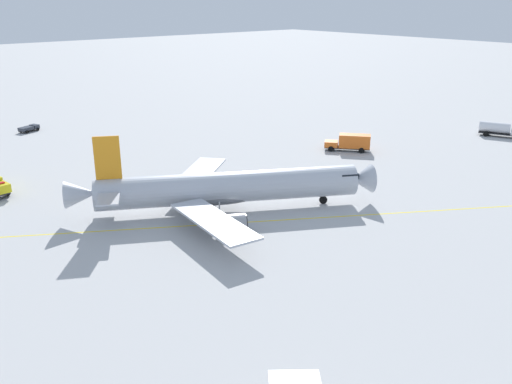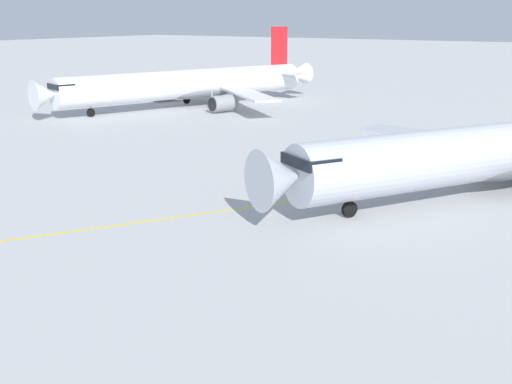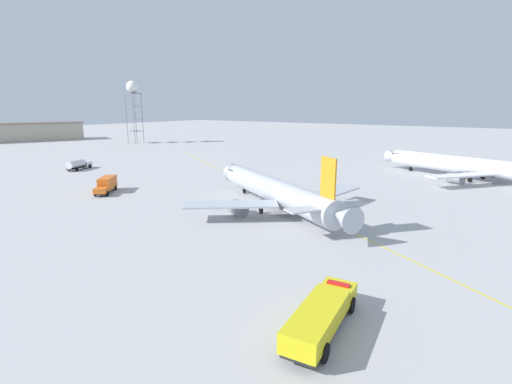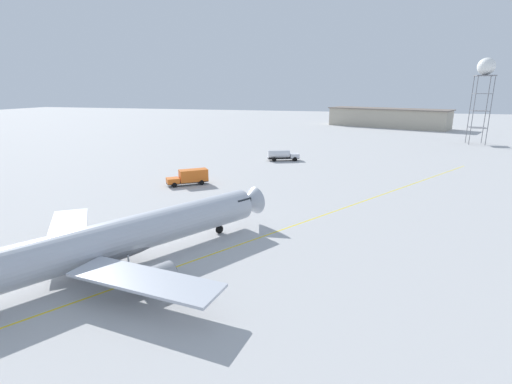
{
  "view_description": "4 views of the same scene",
  "coord_description": "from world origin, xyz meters",
  "px_view_note": "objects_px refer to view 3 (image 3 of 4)",
  "views": [
    {
      "loc": [
        -53.24,
        41.24,
        26.99
      ],
      "look_at": [
        -0.82,
        -3.2,
        2.37
      ],
      "focal_mm": 38.47,
      "sensor_mm": 36.0,
      "label": 1
    },
    {
      "loc": [
        11.99,
        -49.3,
        13.01
      ],
      "look_at": [
        -8.81,
        -17.61,
        2.63
      ],
      "focal_mm": 45.36,
      "sensor_mm": 36.0,
      "label": 2
    },
    {
      "loc": [
        54.85,
        33.44,
        17.56
      ],
      "look_at": [
        2.71,
        -2.86,
        2.92
      ],
      "focal_mm": 26.36,
      "sensor_mm": 36.0,
      "label": 3
    },
    {
      "loc": [
        -23.62,
        34.41,
        19.07
      ],
      "look_at": [
        -8.81,
        -17.61,
        4.46
      ],
      "focal_mm": 27.05,
      "sensor_mm": 36.0,
      "label": 4
    }
  ],
  "objects_px": {
    "airliner_main": "(276,192)",
    "fuel_tanker_truck": "(78,164)",
    "airliner_secondary": "(472,167)",
    "catering_truck_truck": "(106,184)",
    "fire_tender_truck": "(322,315)",
    "radar_tower": "(133,90)"
  },
  "relations": [
    {
      "from": "airliner_main",
      "to": "fuel_tanker_truck",
      "type": "height_order",
      "value": "airliner_main"
    },
    {
      "from": "airliner_secondary",
      "to": "catering_truck_truck",
      "type": "distance_m",
      "value": 84.07
    },
    {
      "from": "airliner_main",
      "to": "airliner_secondary",
      "type": "xyz_separation_m",
      "value": [
        -49.58,
        24.67,
        0.13
      ]
    },
    {
      "from": "airliner_main",
      "to": "airliner_secondary",
      "type": "bearing_deg",
      "value": -86.86
    },
    {
      "from": "airliner_secondary",
      "to": "catering_truck_truck",
      "type": "bearing_deg",
      "value": 62.6
    },
    {
      "from": "fuel_tanker_truck",
      "to": "fire_tender_truck",
      "type": "relative_size",
      "value": 0.78
    },
    {
      "from": "airliner_main",
      "to": "airliner_secondary",
      "type": "distance_m",
      "value": 55.38
    },
    {
      "from": "airliner_secondary",
      "to": "fuel_tanker_truck",
      "type": "relative_size",
      "value": 5.16
    },
    {
      "from": "airliner_main",
      "to": "airliner_secondary",
      "type": "relative_size",
      "value": 0.83
    },
    {
      "from": "fuel_tanker_truck",
      "to": "catering_truck_truck",
      "type": "distance_m",
      "value": 33.92
    },
    {
      "from": "airliner_secondary",
      "to": "radar_tower",
      "type": "relative_size",
      "value": 1.55
    },
    {
      "from": "fuel_tanker_truck",
      "to": "catering_truck_truck",
      "type": "height_order",
      "value": "catering_truck_truck"
    },
    {
      "from": "catering_truck_truck",
      "to": "airliner_main",
      "type": "bearing_deg",
      "value": 65.25
    },
    {
      "from": "fire_tender_truck",
      "to": "airliner_secondary",
      "type": "bearing_deg",
      "value": -8.24
    },
    {
      "from": "airliner_secondary",
      "to": "fire_tender_truck",
      "type": "xyz_separation_m",
      "value": [
        78.39,
        -2.52,
        -1.63
      ]
    },
    {
      "from": "airliner_secondary",
      "to": "fuel_tanker_truck",
      "type": "xyz_separation_m",
      "value": [
        46.16,
        -91.97,
        -1.61
      ]
    },
    {
      "from": "radar_tower",
      "to": "airliner_main",
      "type": "bearing_deg",
      "value": 62.15
    },
    {
      "from": "fire_tender_truck",
      "to": "catering_truck_truck",
      "type": "height_order",
      "value": "catering_truck_truck"
    },
    {
      "from": "fire_tender_truck",
      "to": "radar_tower",
      "type": "height_order",
      "value": "radar_tower"
    },
    {
      "from": "fire_tender_truck",
      "to": "catering_truck_truck",
      "type": "bearing_deg",
      "value": 64.62
    },
    {
      "from": "airliner_main",
      "to": "fire_tender_truck",
      "type": "height_order",
      "value": "airliner_main"
    },
    {
      "from": "airliner_main",
      "to": "airliner_secondary",
      "type": "height_order",
      "value": "airliner_secondary"
    }
  ]
}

